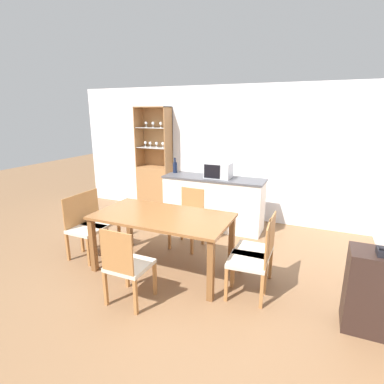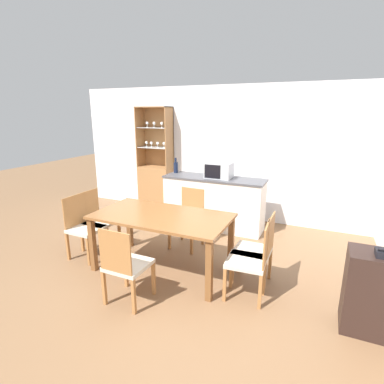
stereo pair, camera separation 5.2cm
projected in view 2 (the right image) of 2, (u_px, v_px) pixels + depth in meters
name	position (u px, v px, depth m)	size (l,w,h in m)	color
ground_plane	(169.00, 279.00, 3.81)	(18.00, 18.00, 0.00)	brown
wall_back	(232.00, 154.00, 5.79)	(6.80, 0.06, 2.55)	silver
kitchen_counter	(214.00, 202.00, 5.43)	(1.82, 0.56, 0.93)	white
display_cabinet	(156.00, 180.00, 6.42)	(0.71, 0.35, 2.16)	#A37042
dining_table	(162.00, 222.00, 3.90)	(1.77, 0.94, 0.77)	brown
dining_chair_side_left_far	(97.00, 221.00, 4.57)	(0.45, 0.45, 0.91)	beige
dining_chair_head_far	(188.00, 218.00, 4.66)	(0.46, 0.46, 0.91)	beige
dining_chair_head_near	(126.00, 265.00, 3.25)	(0.43, 0.43, 0.91)	beige
dining_chair_side_right_near	(251.00, 260.00, 3.36)	(0.46, 0.46, 0.91)	beige
dining_chair_side_left_near	(84.00, 227.00, 4.32)	(0.44, 0.44, 0.91)	beige
dining_chair_side_right_far	(256.00, 250.00, 3.60)	(0.43, 0.43, 0.91)	beige
microwave	(219.00, 170.00, 5.25)	(0.45, 0.33, 0.27)	#B7BABF
wine_bottle	(176.00, 167.00, 5.70)	(0.08, 0.08, 0.29)	#141E38
side_cabinet	(379.00, 294.00, 2.81)	(0.60, 0.37, 0.81)	black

